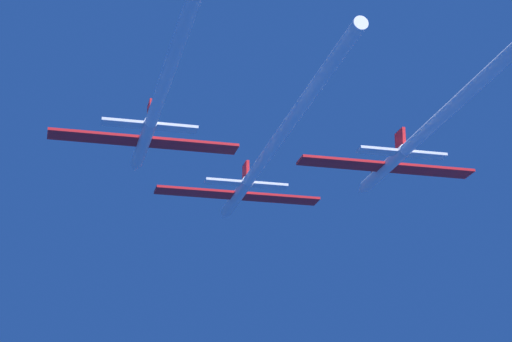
{
  "coord_description": "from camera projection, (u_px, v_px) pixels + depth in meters",
  "views": [
    {
      "loc": [
        -21.38,
        -95.63,
        -32.12
      ],
      "look_at": [
        -0.48,
        -8.35,
        -0.22
      ],
      "focal_mm": 66.17,
      "sensor_mm": 36.0,
      "label": 1
    }
  ],
  "objects": [
    {
      "name": "jet_left_wing",
      "position": [
        161.0,
        94.0,
        78.86
      ],
      "size": [
        17.93,
        46.77,
        2.97
      ],
      "color": "white"
    },
    {
      "name": "jet_right_wing",
      "position": [
        434.0,
        123.0,
        82.72
      ],
      "size": [
        17.93,
        47.76,
        2.97
      ],
      "color": "white"
    },
    {
      "name": "jet_lead",
      "position": [
        264.0,
        158.0,
        91.05
      ],
      "size": [
        17.93,
        48.3,
        2.97
      ],
      "color": "white"
    }
  ]
}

